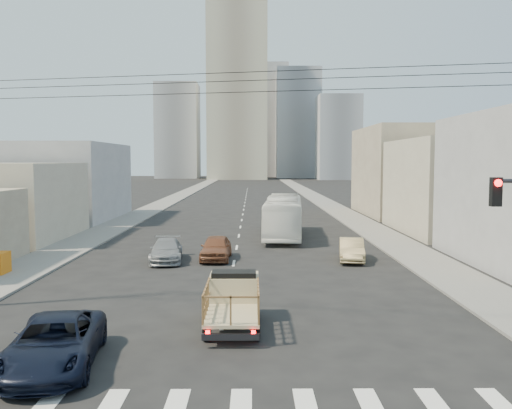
{
  "coord_description": "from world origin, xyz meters",
  "views": [
    {
      "loc": [
        1.13,
        -18.25,
        6.14
      ],
      "look_at": [
        1.35,
        14.69,
        3.5
      ],
      "focal_mm": 38.0,
      "sensor_mm": 36.0,
      "label": 1
    }
  ],
  "objects_px": {
    "flatbed_pickup": "(233,297)",
    "city_bus": "(283,216)",
    "sedan_grey": "(166,250)",
    "sedan_tan": "(352,250)",
    "sedan_brown": "(216,248)",
    "navy_pickup": "(54,343)"
  },
  "relations": [
    {
      "from": "flatbed_pickup",
      "to": "sedan_grey",
      "type": "bearing_deg",
      "value": 109.2
    },
    {
      "from": "flatbed_pickup",
      "to": "city_bus",
      "type": "height_order",
      "value": "city_bus"
    },
    {
      "from": "sedan_grey",
      "to": "navy_pickup",
      "type": "bearing_deg",
      "value": -98.01
    },
    {
      "from": "flatbed_pickup",
      "to": "sedan_grey",
      "type": "relative_size",
      "value": 0.95
    },
    {
      "from": "navy_pickup",
      "to": "city_bus",
      "type": "bearing_deg",
      "value": 65.84
    },
    {
      "from": "sedan_tan",
      "to": "sedan_grey",
      "type": "xyz_separation_m",
      "value": [
        -11.42,
        -0.18,
        -0.01
      ]
    },
    {
      "from": "flatbed_pickup",
      "to": "sedan_tan",
      "type": "distance_m",
      "value": 14.97
    },
    {
      "from": "city_bus",
      "to": "sedan_tan",
      "type": "distance_m",
      "value": 11.31
    },
    {
      "from": "sedan_brown",
      "to": "sedan_grey",
      "type": "height_order",
      "value": "sedan_brown"
    },
    {
      "from": "city_bus",
      "to": "sedan_brown",
      "type": "bearing_deg",
      "value": -110.44
    },
    {
      "from": "navy_pickup",
      "to": "city_bus",
      "type": "height_order",
      "value": "city_bus"
    },
    {
      "from": "city_bus",
      "to": "sedan_grey",
      "type": "xyz_separation_m",
      "value": [
        -7.81,
        -10.85,
        -1.0
      ]
    },
    {
      "from": "city_bus",
      "to": "sedan_grey",
      "type": "bearing_deg",
      "value": -121.1
    },
    {
      "from": "sedan_tan",
      "to": "sedan_grey",
      "type": "distance_m",
      "value": 11.42
    },
    {
      "from": "flatbed_pickup",
      "to": "navy_pickup",
      "type": "distance_m",
      "value": 6.56
    },
    {
      "from": "flatbed_pickup",
      "to": "city_bus",
      "type": "bearing_deg",
      "value": 82.32
    },
    {
      "from": "city_bus",
      "to": "sedan_tan",
      "type": "height_order",
      "value": "city_bus"
    },
    {
      "from": "sedan_grey",
      "to": "flatbed_pickup",
      "type": "bearing_deg",
      "value": -76.76
    },
    {
      "from": "sedan_tan",
      "to": "city_bus",
      "type": "bearing_deg",
      "value": 116.72
    },
    {
      "from": "flatbed_pickup",
      "to": "navy_pickup",
      "type": "bearing_deg",
      "value": -142.3
    },
    {
      "from": "flatbed_pickup",
      "to": "navy_pickup",
      "type": "relative_size",
      "value": 0.83
    },
    {
      "from": "sedan_tan",
      "to": "sedan_brown",
      "type": "bearing_deg",
      "value": -174.82
    }
  ]
}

